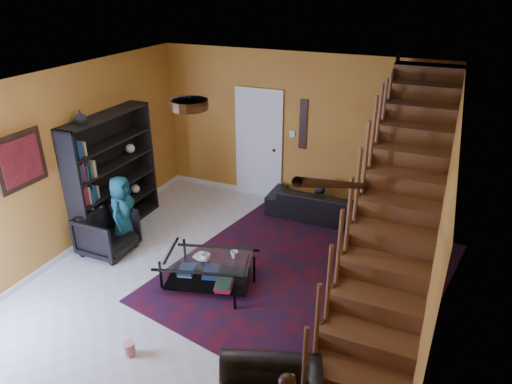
# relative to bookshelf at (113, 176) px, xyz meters

# --- Properties ---
(floor) EXTENTS (5.50, 5.50, 0.00)m
(floor) POSITION_rel_bookshelf_xyz_m (2.40, -0.60, -0.96)
(floor) COLOR beige
(floor) RESTS_ON ground
(room) EXTENTS (5.50, 5.50, 5.50)m
(room) POSITION_rel_bookshelf_xyz_m (1.07, 0.73, -0.91)
(room) COLOR gold
(room) RESTS_ON ground
(staircase) EXTENTS (0.95, 5.02, 3.18)m
(staircase) POSITION_rel_bookshelf_xyz_m (4.53, -0.60, 0.43)
(staircase) COLOR brown
(staircase) RESTS_ON floor
(bookshelf) EXTENTS (0.35, 1.80, 2.00)m
(bookshelf) POSITION_rel_bookshelf_xyz_m (0.00, 0.00, 0.00)
(bookshelf) COLOR black
(bookshelf) RESTS_ON floor
(door) EXTENTS (0.82, 0.05, 2.05)m
(door) POSITION_rel_bookshelf_xyz_m (1.70, 2.12, 0.06)
(door) COLOR silver
(door) RESTS_ON floor
(framed_picture) EXTENTS (0.04, 0.74, 0.74)m
(framed_picture) POSITION_rel_bookshelf_xyz_m (-0.17, -1.50, 0.79)
(framed_picture) COLOR maroon
(framed_picture) RESTS_ON room
(wall_hanging) EXTENTS (0.14, 0.03, 0.90)m
(wall_hanging) POSITION_rel_bookshelf_xyz_m (2.55, 2.13, 0.59)
(wall_hanging) COLOR black
(wall_hanging) RESTS_ON room
(ceiling_fixture) EXTENTS (0.40, 0.40, 0.10)m
(ceiling_fixture) POSITION_rel_bookshelf_xyz_m (2.40, -1.40, 1.78)
(ceiling_fixture) COLOR #3F2814
(ceiling_fixture) RESTS_ON room
(rug) EXTENTS (4.25, 4.66, 0.02)m
(rug) POSITION_rel_bookshelf_xyz_m (3.40, 0.01, -0.95)
(rug) COLOR #400B15
(rug) RESTS_ON floor
(sofa) EXTENTS (1.84, 0.72, 0.54)m
(sofa) POSITION_rel_bookshelf_xyz_m (3.06, 1.70, -0.70)
(sofa) COLOR black
(sofa) RESTS_ON floor
(armchair_left) EXTENTS (0.76, 0.74, 0.69)m
(armchair_left) POSITION_rel_bookshelf_xyz_m (0.35, -0.70, -0.62)
(armchair_left) COLOR black
(armchair_left) RESTS_ON floor
(person_adult_a) EXTENTS (0.41, 0.27, 1.12)m
(person_adult_a) POSITION_rel_bookshelf_xyz_m (3.03, 1.75, -0.85)
(person_adult_a) COLOR black
(person_adult_a) RESTS_ON sofa
(person_adult_b) EXTENTS (0.67, 0.52, 1.38)m
(person_adult_b) POSITION_rel_bookshelf_xyz_m (3.90, 1.75, -0.72)
(person_adult_b) COLOR black
(person_adult_b) RESTS_ON sofa
(person_child) EXTENTS (0.48, 0.64, 1.19)m
(person_child) POSITION_rel_bookshelf_xyz_m (0.45, -0.42, -0.37)
(person_child) COLOR #18545D
(person_child) RESTS_ON armchair_left
(coffee_table) EXTENTS (1.33, 1.00, 0.45)m
(coffee_table) POSITION_rel_bookshelf_xyz_m (2.20, -0.86, -0.70)
(coffee_table) COLOR black
(coffee_table) RESTS_ON floor
(cup_a) EXTENTS (0.16, 0.16, 0.10)m
(cup_a) POSITION_rel_bookshelf_xyz_m (2.21, -0.91, -0.46)
(cup_a) COLOR #999999
(cup_a) RESTS_ON coffee_table
(cup_b) EXTENTS (0.13, 0.13, 0.10)m
(cup_b) POSITION_rel_bookshelf_xyz_m (2.53, -0.69, -0.46)
(cup_b) COLOR #999999
(cup_b) RESTS_ON coffee_table
(bowl) EXTENTS (0.24, 0.24, 0.05)m
(bowl) POSITION_rel_bookshelf_xyz_m (2.14, -0.90, -0.49)
(bowl) COLOR #999999
(bowl) RESTS_ON coffee_table
(vase) EXTENTS (0.18, 0.18, 0.19)m
(vase) POSITION_rel_bookshelf_xyz_m (-0.00, -0.50, 1.13)
(vase) COLOR #999999
(vase) RESTS_ON bookshelf
(popcorn_bucket) EXTENTS (0.14, 0.14, 0.15)m
(popcorn_bucket) POSITION_rel_bookshelf_xyz_m (1.99, -2.35, -0.87)
(popcorn_bucket) COLOR red
(popcorn_bucket) RESTS_ON rug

